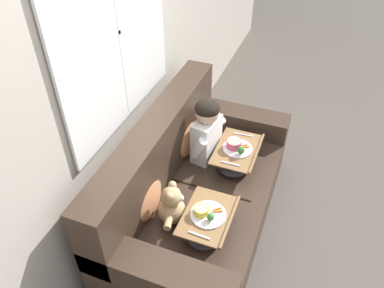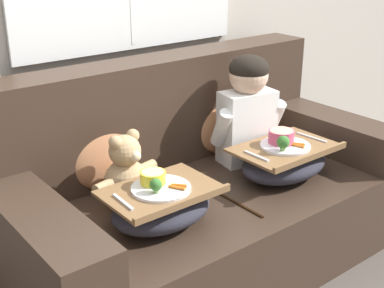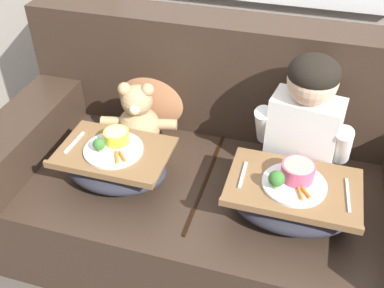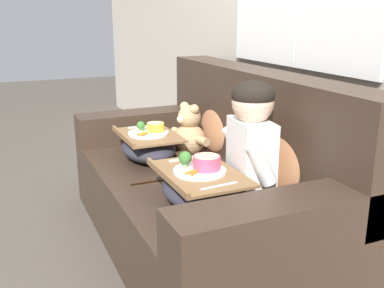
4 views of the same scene
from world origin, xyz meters
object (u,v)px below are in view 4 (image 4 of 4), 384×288
at_px(child_figure, 251,135).
at_px(lap_tray_child, 199,187).
at_px(couch, 211,187).
at_px(teddy_bear, 189,133).
at_px(throw_pillow_behind_teddy, 217,122).
at_px(lap_tray_teddy, 149,146).
at_px(throw_pillow_behind_child, 284,154).

height_order(child_figure, lap_tray_child, child_figure).
relative_size(couch, child_figure, 3.41).
bearing_deg(lap_tray_child, couch, 146.70).
height_order(couch, lap_tray_child, couch).
relative_size(couch, lap_tray_child, 3.86).
bearing_deg(child_figure, teddy_bear, -179.73).
distance_m(child_figure, lap_tray_child, 0.33).
distance_m(teddy_bear, lap_tray_child, 0.75).
height_order(couch, child_figure, child_figure).
height_order(throw_pillow_behind_teddy, child_figure, child_figure).
xyz_separation_m(teddy_bear, lap_tray_teddy, (-0.00, -0.25, -0.05)).
bearing_deg(lap_tray_teddy, teddy_bear, 89.69).
bearing_deg(teddy_bear, child_figure, 0.27).
bearing_deg(lap_tray_child, teddy_bear, 160.20).
bearing_deg(lap_tray_child, lap_tray_teddy, 179.99).
height_order(child_figure, teddy_bear, child_figure).
distance_m(throw_pillow_behind_child, lap_tray_child, 0.45).
height_order(lap_tray_child, lap_tray_teddy, lap_tray_child).
distance_m(couch, lap_tray_teddy, 0.45).
distance_m(child_figure, lap_tray_teddy, 0.78).
distance_m(throw_pillow_behind_teddy, lap_tray_child, 0.84).
xyz_separation_m(couch, throw_pillow_behind_teddy, (-0.35, 0.21, 0.26)).
distance_m(couch, child_figure, 0.52).
xyz_separation_m(teddy_bear, lap_tray_child, (0.70, -0.25, -0.05)).
distance_m(throw_pillow_behind_teddy, teddy_bear, 0.19).
relative_size(child_figure, lap_tray_teddy, 1.23).
bearing_deg(lap_tray_child, throw_pillow_behind_child, 89.95).
bearing_deg(throw_pillow_behind_child, throw_pillow_behind_teddy, 180.00).
xyz_separation_m(child_figure, teddy_bear, (-0.70, -0.00, -0.16)).
relative_size(throw_pillow_behind_child, throw_pillow_behind_teddy, 1.04).
bearing_deg(throw_pillow_behind_teddy, lap_tray_teddy, -90.06).
xyz_separation_m(throw_pillow_behind_child, lap_tray_child, (-0.00, -0.44, -0.10)).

